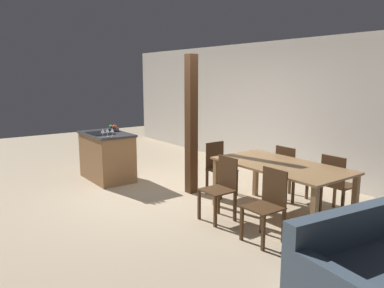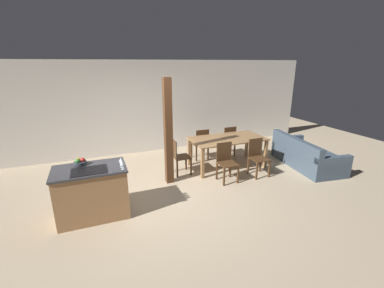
{
  "view_description": "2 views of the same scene",
  "coord_description": "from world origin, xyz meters",
  "views": [
    {
      "loc": [
        5.21,
        -3.2,
        2.0
      ],
      "look_at": [
        0.6,
        0.2,
        0.95
      ],
      "focal_mm": 35.0,
      "sensor_mm": 36.0,
      "label": 1
    },
    {
      "loc": [
        -1.33,
        -4.68,
        2.62
      ],
      "look_at": [
        0.6,
        0.2,
        0.95
      ],
      "focal_mm": 24.0,
      "sensor_mm": 36.0,
      "label": 2
    }
  ],
  "objects": [
    {
      "name": "wine_glass_middle",
      "position": [
        -0.96,
        -0.51,
        1.04
      ],
      "size": [
        0.07,
        0.07,
        0.15
      ],
      "color": "silver",
      "rests_on": "kitchen_island"
    },
    {
      "name": "dining_chair_near_right",
      "position": [
        2.26,
        0.11,
        0.47
      ],
      "size": [
        0.4,
        0.4,
        0.89
      ],
      "color": "#472D19",
      "rests_on": "ground_plane"
    },
    {
      "name": "wall_back",
      "position": [
        0.0,
        2.84,
        1.35
      ],
      "size": [
        11.2,
        0.08,
        2.7
      ],
      "color": "silver",
      "rests_on": "ground_plane"
    },
    {
      "name": "timber_post",
      "position": [
        0.17,
        0.5,
        1.17
      ],
      "size": [
        0.16,
        0.16,
        2.35
      ],
      "color": "#4C2D19",
      "rests_on": "ground_plane"
    },
    {
      "name": "dining_chair_near_left",
      "position": [
        1.41,
        0.11,
        0.47
      ],
      "size": [
        0.4,
        0.4,
        0.89
      ],
      "color": "#472D19",
      "rests_on": "ground_plane"
    },
    {
      "name": "wine_glass_near",
      "position": [
        -0.96,
        -0.6,
        1.04
      ],
      "size": [
        0.07,
        0.07,
        0.15
      ],
      "color": "silver",
      "rests_on": "kitchen_island"
    },
    {
      "name": "couch",
      "position": [
        3.8,
        0.11,
        0.26
      ],
      "size": [
        1.2,
        2.04,
        0.78
      ],
      "rotation": [
        0.0,
        0.0,
        1.44
      ],
      "color": "#3D4C5B",
      "rests_on": "ground_plane"
    },
    {
      "name": "dining_table",
      "position": [
        1.83,
        0.84,
        0.68
      ],
      "size": [
        1.91,
        1.0,
        0.78
      ],
      "color": "olive",
      "rests_on": "ground_plane"
    },
    {
      "name": "kitchen_island",
      "position": [
        -1.48,
        -0.32,
        0.46
      ],
      "size": [
        1.2,
        0.72,
        0.93
      ],
      "color": "#9E7047",
      "rests_on": "ground_plane"
    },
    {
      "name": "fruit_bowl",
      "position": [
        -1.62,
        -0.1,
        0.97
      ],
      "size": [
        0.21,
        0.21,
        0.12
      ],
      "color": "#383D47",
      "rests_on": "kitchen_island"
    },
    {
      "name": "dining_chair_far_left",
      "position": [
        1.41,
        1.57,
        0.47
      ],
      "size": [
        0.4,
        0.4,
        0.89
      ],
      "rotation": [
        0.0,
        0.0,
        3.14
      ],
      "color": "#472D19",
      "rests_on": "ground_plane"
    },
    {
      "name": "dining_chair_head_end",
      "position": [
        0.51,
        0.84,
        0.47
      ],
      "size": [
        0.4,
        0.4,
        0.89
      ],
      "rotation": [
        0.0,
        0.0,
        1.57
      ],
      "color": "#472D19",
      "rests_on": "ground_plane"
    },
    {
      "name": "wine_glass_far",
      "position": [
        -0.96,
        -0.43,
        1.04
      ],
      "size": [
        0.07,
        0.07,
        0.15
      ],
      "color": "silver",
      "rests_on": "kitchen_island"
    },
    {
      "name": "ground_plane",
      "position": [
        0.0,
        0.0,
        0.0
      ],
      "size": [
        16.0,
        16.0,
        0.0
      ],
      "primitive_type": "plane",
      "color": "tan"
    },
    {
      "name": "dining_chair_far_right",
      "position": [
        2.26,
        1.57,
        0.47
      ],
      "size": [
        0.4,
        0.4,
        0.89
      ],
      "rotation": [
        0.0,
        0.0,
        3.14
      ],
      "color": "#472D19",
      "rests_on": "ground_plane"
    }
  ]
}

